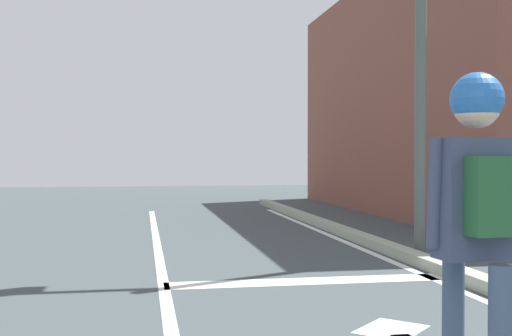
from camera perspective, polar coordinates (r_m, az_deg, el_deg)
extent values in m
cube|color=silver|center=(6.41, -8.04, -11.33)|extent=(0.12, 20.00, 0.01)
cube|color=silver|center=(7.17, 17.01, -10.06)|extent=(0.12, 20.00, 0.01)
cube|color=silver|center=(7.18, 4.62, -10.00)|extent=(3.14, 0.40, 0.01)
cube|color=silver|center=(5.35, 11.95, -13.84)|extent=(0.71, 0.71, 0.01)
cube|color=#9AA58E|center=(7.27, 18.79, -9.37)|extent=(0.24, 24.00, 0.14)
cylinder|color=#3C506C|center=(3.47, 17.12, -13.83)|extent=(0.11, 0.11, 0.81)
cube|color=#38405D|center=(3.20, 19.00, -2.57)|extent=(0.39, 0.21, 0.57)
cylinder|color=#38405D|center=(3.12, 15.66, -2.17)|extent=(0.07, 0.10, 0.52)
cylinder|color=#38405D|center=(3.34, 21.55, -1.99)|extent=(0.07, 0.07, 0.52)
sphere|color=beige|center=(3.21, 19.05, 5.34)|extent=(0.22, 0.22, 0.22)
sphere|color=#2462AF|center=(3.21, 19.05, 5.84)|extent=(0.25, 0.25, 0.25)
cube|color=#20542E|center=(3.09, 20.45, -2.33)|extent=(0.27, 0.16, 0.36)
cylinder|color=#505B56|center=(9.27, 14.44, 10.87)|extent=(0.16, 0.16, 5.93)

